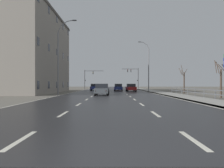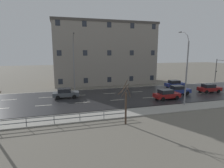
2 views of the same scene
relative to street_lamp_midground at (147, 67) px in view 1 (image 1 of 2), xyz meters
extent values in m
cube|color=#666056|center=(-7.47, 5.44, -5.08)|extent=(160.00, 160.00, 0.12)
cube|color=#232326|center=(-7.47, 17.44, -5.01)|extent=(14.00, 120.00, 0.02)
cube|color=beige|center=(-9.80, -40.56, -5.00)|extent=(0.16, 2.20, 0.01)
cube|color=beige|center=(-9.80, -35.16, -5.00)|extent=(0.16, 2.20, 0.01)
cube|color=beige|center=(-9.80, -29.76, -5.00)|extent=(0.16, 2.20, 0.01)
cube|color=beige|center=(-9.80, -24.36, -5.00)|extent=(0.16, 2.20, 0.01)
cube|color=beige|center=(-9.80, -18.96, -5.00)|extent=(0.16, 2.20, 0.01)
cube|color=beige|center=(-9.80, -13.56, -5.00)|extent=(0.16, 2.20, 0.01)
cube|color=beige|center=(-9.80, -8.16, -5.00)|extent=(0.16, 2.20, 0.01)
cube|color=beige|center=(-9.80, -2.76, -5.00)|extent=(0.16, 2.20, 0.01)
cube|color=beige|center=(-9.80, 2.64, -5.00)|extent=(0.16, 2.20, 0.01)
cube|color=beige|center=(-9.80, 8.04, -5.00)|extent=(0.16, 2.20, 0.01)
cube|color=beige|center=(-9.80, 13.44, -5.00)|extent=(0.16, 2.20, 0.01)
cube|color=beige|center=(-9.80, 18.84, -5.00)|extent=(0.16, 2.20, 0.01)
cube|color=beige|center=(-9.80, 24.24, -5.00)|extent=(0.16, 2.20, 0.01)
cube|color=beige|center=(-9.80, 29.64, -5.00)|extent=(0.16, 2.20, 0.01)
cube|color=beige|center=(-9.80, 35.04, -5.00)|extent=(0.16, 2.20, 0.01)
cube|color=beige|center=(-9.80, 40.44, -5.00)|extent=(0.16, 2.20, 0.01)
cube|color=beige|center=(-9.80, 45.84, -5.00)|extent=(0.16, 2.20, 0.01)
cube|color=beige|center=(-9.80, 51.24, -5.00)|extent=(0.16, 2.20, 0.01)
cube|color=beige|center=(-9.80, 56.64, -5.00)|extent=(0.16, 2.20, 0.01)
cube|color=beige|center=(-9.80, 62.04, -5.00)|extent=(0.16, 2.20, 0.01)
cube|color=beige|center=(-9.80, 67.44, -5.00)|extent=(0.16, 2.20, 0.01)
cube|color=beige|center=(-9.80, 72.84, -5.00)|extent=(0.16, 2.20, 0.01)
cube|color=beige|center=(-5.13, -40.56, -5.00)|extent=(0.16, 2.20, 0.01)
cube|color=beige|center=(-5.13, -35.16, -5.00)|extent=(0.16, 2.20, 0.01)
cube|color=beige|center=(-5.13, -29.76, -5.00)|extent=(0.16, 2.20, 0.01)
cube|color=beige|center=(-5.13, -24.36, -5.00)|extent=(0.16, 2.20, 0.01)
cube|color=beige|center=(-5.13, -18.96, -5.00)|extent=(0.16, 2.20, 0.01)
cube|color=beige|center=(-5.13, -13.56, -5.00)|extent=(0.16, 2.20, 0.01)
cube|color=beige|center=(-5.13, -8.16, -5.00)|extent=(0.16, 2.20, 0.01)
cube|color=beige|center=(-5.13, -2.76, -5.00)|extent=(0.16, 2.20, 0.01)
cube|color=beige|center=(-5.13, 2.64, -5.00)|extent=(0.16, 2.20, 0.01)
cube|color=beige|center=(-5.13, 8.04, -5.00)|extent=(0.16, 2.20, 0.01)
cube|color=beige|center=(-5.13, 13.44, -5.00)|extent=(0.16, 2.20, 0.01)
cube|color=beige|center=(-5.13, 18.84, -5.00)|extent=(0.16, 2.20, 0.01)
cube|color=beige|center=(-5.13, 24.24, -5.00)|extent=(0.16, 2.20, 0.01)
cube|color=beige|center=(-5.13, 29.64, -5.00)|extent=(0.16, 2.20, 0.01)
cube|color=beige|center=(-5.13, 35.04, -5.00)|extent=(0.16, 2.20, 0.01)
cube|color=beige|center=(-5.13, 40.44, -5.00)|extent=(0.16, 2.20, 0.01)
cube|color=beige|center=(-5.13, 45.84, -5.00)|extent=(0.16, 2.20, 0.01)
cube|color=beige|center=(-5.13, 51.24, -5.00)|extent=(0.16, 2.20, 0.01)
cube|color=beige|center=(-5.13, 56.64, -5.00)|extent=(0.16, 2.20, 0.01)
cube|color=beige|center=(-5.13, 62.04, -5.00)|extent=(0.16, 2.20, 0.01)
cube|color=beige|center=(-5.13, 67.44, -5.00)|extent=(0.16, 2.20, 0.01)
cube|color=beige|center=(-5.13, 72.84, -5.00)|extent=(0.16, 2.20, 0.01)
cube|color=beige|center=(-0.62, 17.44, -5.00)|extent=(0.16, 120.00, 0.01)
cube|color=beige|center=(-14.32, 17.44, -5.00)|extent=(0.16, 120.00, 0.01)
cube|color=gray|center=(1.03, 17.44, -4.96)|extent=(3.00, 120.00, 0.12)
cube|color=slate|center=(-0.39, 17.44, -4.96)|extent=(0.16, 120.00, 0.12)
cube|color=#515459|center=(2.38, -22.55, -4.07)|extent=(0.06, 26.19, 0.08)
cube|color=#515459|center=(2.38, -22.55, -4.47)|extent=(0.06, 26.19, 0.08)
cylinder|color=#515459|center=(2.38, -25.17, -4.52)|extent=(0.07, 0.07, 1.00)
cylinder|color=#515459|center=(2.38, -22.55, -4.52)|extent=(0.07, 0.07, 1.00)
cylinder|color=#515459|center=(2.38, -19.93, -4.52)|extent=(0.07, 0.07, 1.00)
cylinder|color=#515459|center=(2.38, -17.31, -4.52)|extent=(0.07, 0.07, 1.00)
cylinder|color=#515459|center=(2.38, -14.70, -4.52)|extent=(0.07, 0.07, 1.00)
cylinder|color=#515459|center=(2.38, -12.08, -4.52)|extent=(0.07, 0.07, 1.00)
cylinder|color=#515459|center=(2.38, -9.46, -4.52)|extent=(0.07, 0.07, 1.00)
cylinder|color=slate|center=(0.13, 0.00, -0.63)|extent=(0.20, 0.20, 8.77)
cylinder|color=slate|center=(-0.04, 0.00, 4.13)|extent=(0.45, 0.11, 0.80)
cylinder|color=slate|center=(-0.56, 0.00, 4.75)|extent=(0.75, 0.11, 0.57)
cylinder|color=slate|center=(-1.31, 0.00, 5.06)|extent=(0.84, 0.11, 0.25)
cube|color=#333335|center=(-1.72, 0.00, 5.08)|extent=(0.56, 0.24, 0.12)
cylinder|color=slate|center=(-15.07, -13.90, -0.55)|extent=(0.20, 0.20, 8.94)
cylinder|color=slate|center=(-14.84, -13.90, 4.40)|extent=(0.55, 0.11, 1.01)
cylinder|color=slate|center=(-14.18, -13.90, 5.18)|extent=(0.93, 0.11, 0.70)
cylinder|color=slate|center=(-13.23, -13.90, 5.58)|extent=(1.06, 0.11, 0.29)
cube|color=#333335|center=(-12.71, -13.90, 5.62)|extent=(0.56, 0.24, 0.12)
cylinder|color=#38383A|center=(0.43, 21.25, -1.90)|extent=(0.18, 0.18, 6.24)
cylinder|color=#38383A|center=(-1.98, 21.25, 0.97)|extent=(4.83, 0.12, 0.12)
cube|color=black|center=(-1.74, 21.25, 0.42)|extent=(0.20, 0.28, 0.80)
sphere|color=red|center=(-1.74, 21.10, 0.68)|extent=(0.14, 0.14, 0.14)
sphere|color=#2D2D2D|center=(-1.74, 21.10, 0.42)|extent=(0.14, 0.14, 0.14)
sphere|color=#2D2D2D|center=(-1.74, 21.10, 0.16)|extent=(0.14, 0.14, 0.14)
cube|color=black|center=(-2.70, 21.25, 0.42)|extent=(0.20, 0.28, 0.80)
sphere|color=red|center=(-2.70, 21.10, 0.68)|extent=(0.14, 0.14, 0.14)
sphere|color=#2D2D2D|center=(-2.70, 21.10, 0.42)|extent=(0.14, 0.14, 0.14)
sphere|color=#2D2D2D|center=(-2.70, 21.10, 0.16)|extent=(0.14, 0.14, 0.14)
cube|color=black|center=(0.21, 21.20, -2.42)|extent=(0.18, 0.12, 0.32)
cylinder|color=#38383A|center=(-15.37, 20.69, -2.21)|extent=(0.18, 0.18, 5.63)
cylinder|color=#38383A|center=(-12.61, 20.69, 0.36)|extent=(5.50, 0.12, 0.12)
cube|color=black|center=(-12.89, 20.69, -0.19)|extent=(0.20, 0.28, 0.80)
sphere|color=#2D2D2D|center=(-12.89, 20.54, 0.07)|extent=(0.14, 0.14, 0.14)
sphere|color=#F2AD19|center=(-12.89, 20.54, -0.19)|extent=(0.14, 0.14, 0.14)
sphere|color=#2D2D2D|center=(-12.89, 20.54, -0.45)|extent=(0.14, 0.14, 0.14)
cube|color=black|center=(-15.15, 20.64, -2.42)|extent=(0.18, 0.12, 0.32)
cube|color=navy|center=(-11.33, 6.42, -4.37)|extent=(1.82, 4.12, 0.64)
cube|color=black|center=(-11.33, 6.17, -3.75)|extent=(1.59, 2.02, 0.60)
cube|color=slate|center=(-11.32, 7.12, -3.77)|extent=(1.41, 0.10, 0.51)
cylinder|color=black|center=(-10.50, 7.68, -4.69)|extent=(0.23, 0.66, 0.66)
cylinder|color=black|center=(-12.12, 7.71, -4.69)|extent=(0.23, 0.66, 0.66)
cylinder|color=black|center=(-10.54, 5.14, -4.69)|extent=(0.23, 0.66, 0.66)
cylinder|color=black|center=(-12.16, 5.16, -4.69)|extent=(0.23, 0.66, 0.66)
cube|color=red|center=(-12.02, 4.40, -4.37)|extent=(0.16, 0.04, 0.14)
cube|color=red|center=(-10.70, 4.38, -4.37)|extent=(0.16, 0.04, 0.14)
cube|color=#474C51|center=(-8.69, -15.76, -4.37)|extent=(1.88, 4.15, 0.64)
cube|color=black|center=(-8.69, -16.01, -3.75)|extent=(1.62, 2.05, 0.60)
cube|color=slate|center=(-8.67, -15.06, -3.77)|extent=(1.41, 0.12, 0.51)
cylinder|color=black|center=(-7.84, -14.51, -4.69)|extent=(0.24, 0.67, 0.66)
cylinder|color=black|center=(-9.46, -14.46, -4.69)|extent=(0.24, 0.67, 0.66)
cylinder|color=black|center=(-7.92, -17.05, -4.69)|extent=(0.24, 0.67, 0.66)
cylinder|color=black|center=(-9.53, -17.00, -4.69)|extent=(0.24, 0.67, 0.66)
cube|color=red|center=(-9.41, -17.77, -4.37)|extent=(0.16, 0.04, 0.14)
cube|color=red|center=(-8.09, -17.81, -4.37)|extent=(0.16, 0.04, 0.14)
cube|color=maroon|center=(-5.77, 9.86, -4.37)|extent=(1.96, 4.18, 0.64)
cube|color=black|center=(-5.78, 9.61, -3.75)|extent=(1.66, 2.07, 0.60)
cube|color=slate|center=(-5.74, 10.56, -3.77)|extent=(1.41, 0.15, 0.51)
cylinder|color=black|center=(-4.90, 11.09, -4.69)|extent=(0.25, 0.67, 0.66)
cylinder|color=black|center=(-6.52, 11.17, -4.69)|extent=(0.25, 0.67, 0.66)
cylinder|color=black|center=(-5.02, 8.55, -4.69)|extent=(0.25, 0.67, 0.66)
cylinder|color=black|center=(-6.64, 8.63, -4.69)|extent=(0.25, 0.67, 0.66)
cube|color=red|center=(-6.53, 7.87, -4.37)|extent=(0.16, 0.05, 0.14)
cube|color=red|center=(-5.21, 7.80, -4.37)|extent=(0.16, 0.05, 0.14)
cube|color=maroon|center=(-3.51, -0.48, -4.37)|extent=(1.96, 4.18, 0.64)
cube|color=black|center=(-3.50, -0.73, -3.75)|extent=(1.65, 2.07, 0.60)
cube|color=slate|center=(-3.55, 0.22, -3.77)|extent=(1.41, 0.15, 0.51)
cylinder|color=black|center=(-2.77, 0.83, -4.69)|extent=(0.25, 0.67, 0.66)
cylinder|color=black|center=(-4.38, 0.75, -4.69)|extent=(0.25, 0.67, 0.66)
cylinder|color=black|center=(-2.64, -1.71, -4.69)|extent=(0.25, 0.67, 0.66)
cylinder|color=black|center=(-4.26, -1.79, -4.69)|extent=(0.25, 0.67, 0.66)
cube|color=red|center=(-4.07, -2.54, -4.37)|extent=(0.16, 0.05, 0.14)
cube|color=red|center=(-2.76, -2.48, -4.37)|extent=(0.16, 0.05, 0.14)
cube|color=navy|center=(-5.94, 3.33, -4.37)|extent=(1.90, 4.16, 0.64)
cube|color=black|center=(-5.95, 3.09, -3.75)|extent=(1.63, 2.05, 0.60)
cube|color=slate|center=(-5.92, 4.03, -3.77)|extent=(1.41, 0.13, 0.51)
cylinder|color=black|center=(-5.09, 4.58, -4.69)|extent=(0.24, 0.67, 0.66)
cylinder|color=black|center=(-6.71, 4.63, -4.69)|extent=(0.24, 0.67, 0.66)
cylinder|color=black|center=(-5.18, 2.04, -4.69)|extent=(0.24, 0.67, 0.66)
cylinder|color=black|center=(-6.80, 2.09, -4.69)|extent=(0.24, 0.67, 0.66)
cube|color=red|center=(-6.67, 1.33, -4.37)|extent=(0.16, 0.05, 0.14)
cube|color=red|center=(-5.35, 1.28, -4.37)|extent=(0.16, 0.05, 0.14)
cube|color=gray|center=(-22.49, -6.24, 1.74)|extent=(10.85, 22.99, 13.52)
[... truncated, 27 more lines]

